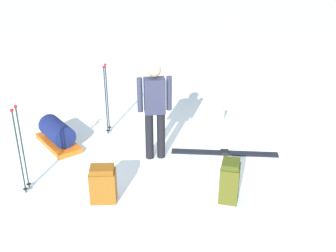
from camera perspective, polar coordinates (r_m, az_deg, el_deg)
name	(u,v)px	position (r m, az deg, el deg)	size (l,w,h in m)	color
ground_plane	(168,163)	(7.13, 0.00, -5.09)	(80.00, 80.00, 0.00)	white
skier_standing	(155,107)	(6.88, -1.83, 2.64)	(0.36, 0.51, 1.70)	black
ski_pair_near	(224,153)	(7.47, 7.76, -3.67)	(0.67, 1.87, 0.05)	black
backpack_large_dark	(103,184)	(6.14, -8.91, -7.90)	(0.39, 0.45, 0.57)	brown
backpack_bright	(230,181)	(6.13, 8.45, -7.49)	(0.35, 0.31, 0.64)	#484B16
ski_poles_planted_near	(20,146)	(6.42, -19.64, -2.58)	(0.20, 0.11, 1.38)	black
ski_poles_planted_far	(106,96)	(7.97, -8.46, 4.13)	(0.21, 0.11, 1.37)	black
gear_sled	(57,134)	(7.85, -14.95, -1.10)	(0.97, 1.15, 0.49)	orange
thermos_bottle	(223,114)	(8.72, 7.54, 1.61)	(0.07, 0.07, 0.26)	#BBBAB8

